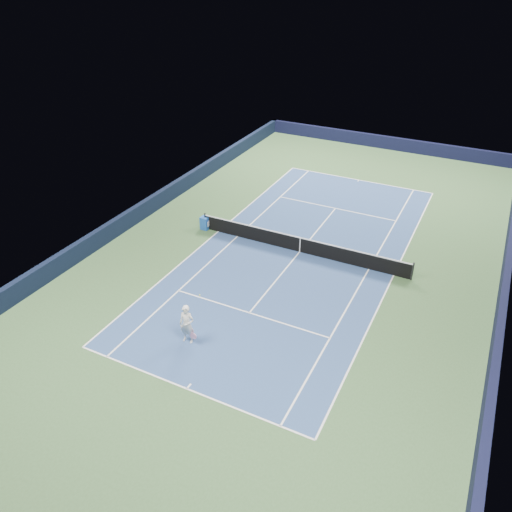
% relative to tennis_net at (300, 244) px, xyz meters
% --- Properties ---
extents(ground, '(40.00, 40.00, 0.00)m').
position_rel_tennis_net_xyz_m(ground, '(0.00, 0.00, -0.50)').
color(ground, '#33532D').
rests_on(ground, ground).
extents(wall_far, '(22.00, 0.35, 1.10)m').
position_rel_tennis_net_xyz_m(wall_far, '(0.00, 19.82, 0.05)').
color(wall_far, black).
rests_on(wall_far, ground).
extents(wall_right, '(0.35, 40.00, 1.10)m').
position_rel_tennis_net_xyz_m(wall_right, '(10.82, 0.00, 0.05)').
color(wall_right, black).
rests_on(wall_right, ground).
extents(wall_left, '(0.35, 40.00, 1.10)m').
position_rel_tennis_net_xyz_m(wall_left, '(-10.82, 0.00, 0.05)').
color(wall_left, black).
rests_on(wall_left, ground).
extents(court_surface, '(10.97, 23.77, 0.01)m').
position_rel_tennis_net_xyz_m(court_surface, '(0.00, 0.00, -0.50)').
color(court_surface, navy).
rests_on(court_surface, ground).
extents(baseline_far, '(10.97, 0.08, 0.00)m').
position_rel_tennis_net_xyz_m(baseline_far, '(0.00, 11.88, -0.50)').
color(baseline_far, white).
rests_on(baseline_far, ground).
extents(baseline_near, '(10.97, 0.08, 0.00)m').
position_rel_tennis_net_xyz_m(baseline_near, '(0.00, -11.88, -0.50)').
color(baseline_near, white).
rests_on(baseline_near, ground).
extents(sideline_doubles_right, '(0.08, 23.77, 0.00)m').
position_rel_tennis_net_xyz_m(sideline_doubles_right, '(5.49, 0.00, -0.50)').
color(sideline_doubles_right, white).
rests_on(sideline_doubles_right, ground).
extents(sideline_doubles_left, '(0.08, 23.77, 0.00)m').
position_rel_tennis_net_xyz_m(sideline_doubles_left, '(-5.49, 0.00, -0.50)').
color(sideline_doubles_left, white).
rests_on(sideline_doubles_left, ground).
extents(sideline_singles_right, '(0.08, 23.77, 0.00)m').
position_rel_tennis_net_xyz_m(sideline_singles_right, '(4.12, 0.00, -0.50)').
color(sideline_singles_right, white).
rests_on(sideline_singles_right, ground).
extents(sideline_singles_left, '(0.08, 23.77, 0.00)m').
position_rel_tennis_net_xyz_m(sideline_singles_left, '(-4.12, 0.00, -0.50)').
color(sideline_singles_left, white).
rests_on(sideline_singles_left, ground).
extents(service_line_far, '(8.23, 0.08, 0.00)m').
position_rel_tennis_net_xyz_m(service_line_far, '(0.00, 6.40, -0.50)').
color(service_line_far, white).
rests_on(service_line_far, ground).
extents(service_line_near, '(8.23, 0.08, 0.00)m').
position_rel_tennis_net_xyz_m(service_line_near, '(0.00, -6.40, -0.50)').
color(service_line_near, white).
rests_on(service_line_near, ground).
extents(center_service_line, '(0.08, 12.80, 0.00)m').
position_rel_tennis_net_xyz_m(center_service_line, '(0.00, 0.00, -0.50)').
color(center_service_line, white).
rests_on(center_service_line, ground).
extents(center_mark_far, '(0.08, 0.30, 0.00)m').
position_rel_tennis_net_xyz_m(center_mark_far, '(0.00, 11.73, -0.50)').
color(center_mark_far, white).
rests_on(center_mark_far, ground).
extents(center_mark_near, '(0.08, 0.30, 0.00)m').
position_rel_tennis_net_xyz_m(center_mark_near, '(0.00, -11.73, -0.50)').
color(center_mark_near, white).
rests_on(center_mark_near, ground).
extents(tennis_net, '(12.90, 0.10, 1.07)m').
position_rel_tennis_net_xyz_m(tennis_net, '(0.00, 0.00, 0.00)').
color(tennis_net, black).
rests_on(tennis_net, ground).
extents(sponsor_cube, '(0.57, 0.47, 0.83)m').
position_rel_tennis_net_xyz_m(sponsor_cube, '(-6.40, -0.06, -0.09)').
color(sponsor_cube, '#1D53B1').
rests_on(sponsor_cube, ground).
extents(tennis_player, '(0.86, 1.30, 1.95)m').
position_rel_tennis_net_xyz_m(tennis_player, '(-1.52, -9.43, 0.46)').
color(tennis_player, silver).
rests_on(tennis_player, ground).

